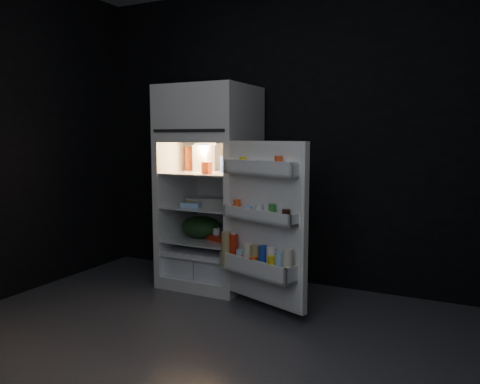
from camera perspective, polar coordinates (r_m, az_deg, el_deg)
The scene contains 17 objects.
floor at distance 3.04m, azimuth -4.86°, elevation -19.42°, with size 4.00×3.40×0.00m, color #4B4B4F.
wall_back at distance 4.27m, azimuth 6.89°, elevation 6.85°, with size 4.00×0.00×2.70m, color black.
refrigerator at distance 4.23m, azimuth -3.55°, elevation 1.53°, with size 0.76×0.71×1.78m.
fridge_door at distance 3.49m, azimuth 2.79°, elevation -4.22°, with size 0.74×0.43×1.22m.
milk_jug at distance 4.25m, azimuth -4.44°, elevation 4.13°, with size 0.15×0.15×0.24m, color white.
mayo_jar at distance 4.17m, azimuth -1.60°, elevation 3.40°, with size 0.12×0.12×0.14m, color #1B3A96.
jam_jar at distance 4.06m, azimuth -0.89°, elevation 3.25°, with size 0.10×0.10×0.13m, color black.
amber_bottle at distance 4.40m, azimuth -6.27°, elevation 4.07°, with size 0.08×0.08×0.22m, color #D35621.
small_carton at distance 4.00m, azimuth -4.06°, elevation 2.96°, with size 0.08×0.06×0.10m, color #F04F1C.
egg_carton at distance 4.17m, azimuth -2.96°, elevation -1.23°, with size 0.31×0.12×0.07m, color gray.
pie at distance 4.39m, azimuth -4.78°, elevation -1.04°, with size 0.31×0.31×0.04m, color tan.
flat_package at distance 4.10m, azimuth -6.02°, elevation -1.60°, with size 0.17×0.08×0.04m, color #9CC8F2.
wrapped_pkg at distance 4.29m, azimuth -0.27°, elevation -1.12°, with size 0.12×0.10×0.05m, color beige.
produce_bag at distance 4.28m, azimuth -4.73°, elevation -4.26°, with size 0.37×0.32×0.20m, color #193815.
yogurt_tray at distance 4.15m, azimuth -2.15°, elevation -5.63°, with size 0.27×0.15×0.05m, color red.
small_can_red at distance 4.32m, azimuth -1.59°, elevation -4.85°, with size 0.06×0.06×0.09m, color red.
small_can_silver at distance 4.33m, azimuth -0.12°, elevation -4.83°, with size 0.07×0.07×0.09m, color silver.
Camera 1 is at (1.42, -2.33, 1.34)m, focal length 35.00 mm.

